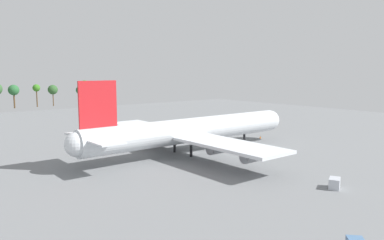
{
  "coord_description": "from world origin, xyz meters",
  "views": [
    {
      "loc": [
        -63.4,
        -78.21,
        22.17
      ],
      "look_at": [
        0.0,
        0.0,
        8.97
      ],
      "focal_mm": 35.49,
      "sensor_mm": 36.0,
      "label": 1
    }
  ],
  "objects_px": {
    "cargo_airplane": "(191,131)",
    "pushback_tractor": "(141,127)",
    "safety_cone_nose": "(260,137)",
    "cargo_container_aft": "(334,183)"
  },
  "relations": [
    {
      "from": "cargo_container_aft",
      "to": "safety_cone_nose",
      "type": "bearing_deg",
      "value": 55.75
    },
    {
      "from": "cargo_airplane",
      "to": "cargo_container_aft",
      "type": "distance_m",
      "value": 41.59
    },
    {
      "from": "cargo_container_aft",
      "to": "pushback_tractor",
      "type": "bearing_deg",
      "value": 84.33
    },
    {
      "from": "cargo_airplane",
      "to": "safety_cone_nose",
      "type": "height_order",
      "value": "cargo_airplane"
    },
    {
      "from": "pushback_tractor",
      "to": "safety_cone_nose",
      "type": "bearing_deg",
      "value": -60.59
    },
    {
      "from": "cargo_airplane",
      "to": "pushback_tractor",
      "type": "relative_size",
      "value": 16.46
    },
    {
      "from": "safety_cone_nose",
      "to": "cargo_airplane",
      "type": "bearing_deg",
      "value": -174.41
    },
    {
      "from": "cargo_container_aft",
      "to": "safety_cone_nose",
      "type": "height_order",
      "value": "cargo_container_aft"
    },
    {
      "from": "safety_cone_nose",
      "to": "cargo_container_aft",
      "type": "bearing_deg",
      "value": -124.25
    },
    {
      "from": "cargo_airplane",
      "to": "pushback_tractor",
      "type": "height_order",
      "value": "cargo_airplane"
    }
  ]
}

